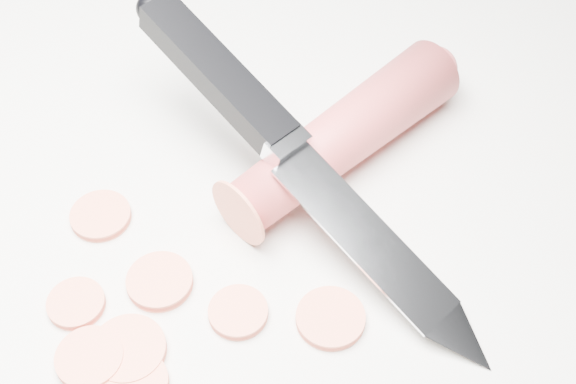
% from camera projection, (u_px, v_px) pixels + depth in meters
% --- Properties ---
extents(ground, '(2.40, 2.40, 0.00)m').
position_uv_depth(ground, '(185.00, 230.00, 0.49)').
color(ground, silver).
rests_on(ground, ground).
extents(carrot, '(0.12, 0.17, 0.04)m').
position_uv_depth(carrot, '(343.00, 136.00, 0.50)').
color(carrot, '#BE3739').
rests_on(carrot, ground).
extents(carrot_slice_0, '(0.04, 0.04, 0.01)m').
position_uv_depth(carrot_slice_0, '(128.00, 350.00, 0.43)').
color(carrot_slice_0, '#F0714E').
rests_on(carrot_slice_0, ground).
extents(carrot_slice_1, '(0.04, 0.04, 0.01)m').
position_uv_depth(carrot_slice_1, '(90.00, 359.00, 0.43)').
color(carrot_slice_1, '#F0714E').
rests_on(carrot_slice_1, ground).
extents(carrot_slice_2, '(0.03, 0.03, 0.01)m').
position_uv_depth(carrot_slice_2, '(238.00, 312.00, 0.45)').
color(carrot_slice_2, '#F0714E').
rests_on(carrot_slice_2, ground).
extents(carrot_slice_3, '(0.03, 0.03, 0.01)m').
position_uv_depth(carrot_slice_3, '(136.00, 382.00, 0.42)').
color(carrot_slice_3, '#F0714E').
rests_on(carrot_slice_3, ground).
extents(carrot_slice_4, '(0.04, 0.04, 0.01)m').
position_uv_depth(carrot_slice_4, '(331.00, 318.00, 0.44)').
color(carrot_slice_4, '#F0714E').
rests_on(carrot_slice_4, ground).
extents(carrot_slice_5, '(0.04, 0.04, 0.01)m').
position_uv_depth(carrot_slice_5, '(101.00, 216.00, 0.49)').
color(carrot_slice_5, '#F0714E').
rests_on(carrot_slice_5, ground).
extents(carrot_slice_6, '(0.03, 0.03, 0.01)m').
position_uv_depth(carrot_slice_6, '(76.00, 303.00, 0.45)').
color(carrot_slice_6, '#F0714E').
rests_on(carrot_slice_6, ground).
extents(carrot_slice_8, '(0.04, 0.04, 0.01)m').
position_uv_depth(carrot_slice_8, '(160.00, 281.00, 0.46)').
color(carrot_slice_8, '#F0714E').
rests_on(carrot_slice_8, ground).
extents(kitchen_knife, '(0.28, 0.17, 0.09)m').
position_uv_depth(kitchen_knife, '(306.00, 163.00, 0.46)').
color(kitchen_knife, silver).
rests_on(kitchen_knife, ground).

